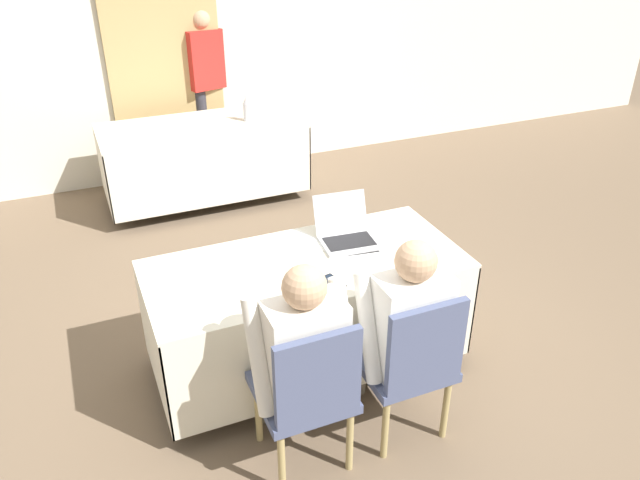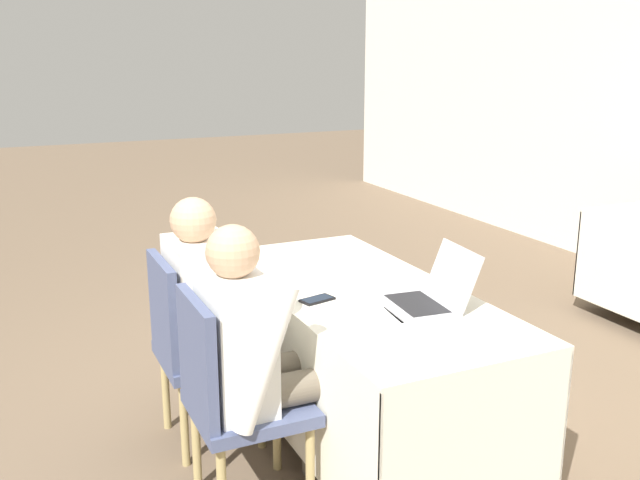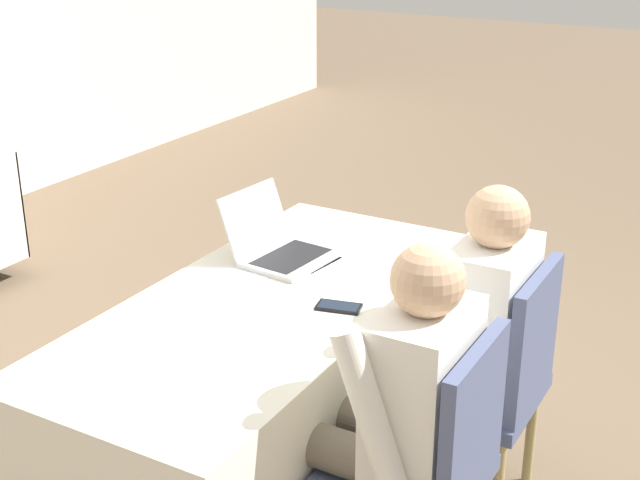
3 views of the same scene
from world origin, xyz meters
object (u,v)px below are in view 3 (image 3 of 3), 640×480
Objects in this scene: chair_near_right at (493,378)px; person_white_shirt at (466,328)px; cell_phone at (339,307)px; person_checkered_shirt at (396,406)px; laptop at (280,247)px; chair_near_left at (428,465)px.

person_white_shirt reaches higher than chair_near_right.
cell_phone is 0.57m from chair_near_right.
person_white_shirt is (0.55, 0.00, 0.00)m from person_checkered_shirt.
person_white_shirt is (0.22, -0.36, -0.08)m from cell_phone.
person_white_shirt is at bearing -87.79° from laptop.
person_white_shirt is at bearing -169.37° from chair_near_left.
chair_near_right is 0.58m from person_checkered_shirt.
chair_near_right is (0.55, 0.00, 0.00)m from chair_near_left.
person_checkered_shirt is 0.55m from person_white_shirt.
person_white_shirt is (-0.04, -0.75, -0.12)m from laptop.
person_checkered_shirt reaches higher than cell_phone.
chair_near_left is 0.19m from person_checkered_shirt.
chair_near_right is (0.22, -0.46, -0.24)m from cell_phone.
cell_phone is 0.18× the size of chair_near_left.
laptop reaches higher than chair_near_right.
person_checkered_shirt is at bearing -90.00° from chair_near_left.
chair_near_left is at bearing -138.47° from cell_phone.
chair_near_left is 0.58m from person_white_shirt.
cell_phone is at bearing -125.36° from chair_near_left.
laptop is at bearing -128.27° from person_checkered_shirt.
person_checkered_shirt is at bearing 0.00° from person_white_shirt.
chair_near_left and chair_near_right have the same top height.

